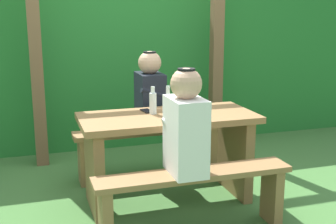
{
  "coord_description": "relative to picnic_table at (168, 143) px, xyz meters",
  "views": [
    {
      "loc": [
        -1.05,
        -3.3,
        1.56
      ],
      "look_at": [
        0.0,
        0.0,
        0.75
      ],
      "focal_mm": 47.85,
      "sensor_mm": 36.0,
      "label": 1
    }
  ],
  "objects": [
    {
      "name": "pergola_post_left",
      "position": [
        -0.95,
        1.24,
        0.63
      ],
      "size": [
        0.12,
        0.12,
        2.27
      ],
      "primitive_type": "cube",
      "color": "brown",
      "rests_on": "ground_plane"
    },
    {
      "name": "drinking_glass",
      "position": [
        0.18,
        -0.02,
        0.28
      ],
      "size": [
        0.07,
        0.07,
        0.09
      ],
      "primitive_type": "cylinder",
      "color": "silver",
      "rests_on": "picnic_table"
    },
    {
      "name": "cell_phone",
      "position": [
        -0.13,
        0.16,
        0.24
      ],
      "size": [
        0.09,
        0.15,
        0.01
      ],
      "primitive_type": "cube",
      "rotation": [
        0.0,
        0.0,
        0.15
      ],
      "color": "black",
      "rests_on": "picnic_table"
    },
    {
      "name": "ground_plane",
      "position": [
        0.0,
        0.0,
        -0.5
      ],
      "size": [
        12.0,
        12.0,
        0.0
      ],
      "primitive_type": "plane",
      "color": "#406E35"
    },
    {
      "name": "picnic_table",
      "position": [
        0.0,
        0.0,
        0.0
      ],
      "size": [
        1.4,
        0.64,
        0.73
      ],
      "color": "olive",
      "rests_on": "ground_plane"
    },
    {
      "name": "bottle_left",
      "position": [
        -0.11,
        0.06,
        0.33
      ],
      "size": [
        0.06,
        0.06,
        0.22
      ],
      "color": "silver",
      "rests_on": "picnic_table"
    },
    {
      "name": "bottle_right",
      "position": [
        0.0,
        -0.0,
        0.32
      ],
      "size": [
        0.07,
        0.07,
        0.23
      ],
      "color": "silver",
      "rests_on": "picnic_table"
    },
    {
      "name": "bench_near",
      "position": [
        0.0,
        -0.59,
        -0.17
      ],
      "size": [
        1.4,
        0.24,
        0.46
      ],
      "color": "olive",
      "rests_on": "ground_plane"
    },
    {
      "name": "bench_far",
      "position": [
        0.0,
        0.59,
        -0.17
      ],
      "size": [
        1.4,
        0.24,
        0.46
      ],
      "color": "olive",
      "rests_on": "ground_plane"
    },
    {
      "name": "pergola_post_right",
      "position": [
        0.95,
        1.24,
        0.63
      ],
      "size": [
        0.12,
        0.12,
        2.27
      ],
      "primitive_type": "cube",
      "color": "brown",
      "rests_on": "ground_plane"
    },
    {
      "name": "person_black_coat",
      "position": [
        0.01,
        0.59,
        0.3
      ],
      "size": [
        0.25,
        0.35,
        0.72
      ],
      "color": "black",
      "rests_on": "bench_far"
    },
    {
      "name": "hedge_backdrop",
      "position": [
        0.0,
        1.91,
        0.42
      ],
      "size": [
        6.4,
        0.7,
        1.84
      ],
      "primitive_type": "cube",
      "color": "#236F2A",
      "rests_on": "ground_plane"
    },
    {
      "name": "person_white_shirt",
      "position": [
        -0.06,
        -0.59,
        0.3
      ],
      "size": [
        0.25,
        0.35,
        0.72
      ],
      "color": "white",
      "rests_on": "bench_near"
    }
  ]
}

